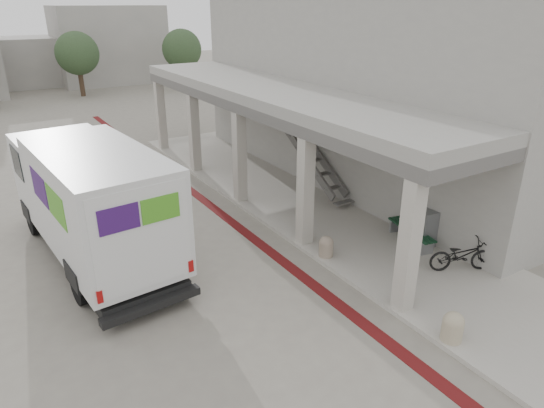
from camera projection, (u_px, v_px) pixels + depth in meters
ground at (252, 271)px, 13.26m from camera, size 120.00×120.00×0.00m
bike_lane_stripe at (248, 234)px, 15.31m from camera, size 0.35×40.00×0.01m
sidewalk at (363, 234)px, 15.19m from camera, size 4.40×28.00×0.12m
transit_building at (346, 96)px, 18.80m from camera, size 7.60×17.00×7.00m
distant_backdrop at (0, 57)px, 38.93m from camera, size 28.00×10.00×6.50m
tree_mid at (77, 53)px, 36.50m from camera, size 3.20×3.20×4.80m
tree_right at (182, 49)px, 39.61m from camera, size 3.20×3.20×4.80m
fedex_truck at (90, 199)px, 13.34m from camera, size 3.11×8.08×3.37m
bench at (411, 233)px, 14.45m from camera, size 0.80×1.94×0.45m
bollard_near at (453, 326)px, 10.25m from camera, size 0.45×0.45×0.68m
bollard_far at (326, 246)px, 13.68m from camera, size 0.41×0.41×0.61m
utility_cabinet at (424, 227)px, 14.27m from camera, size 0.58×0.72×1.09m
bicycle_black at (461, 255)px, 12.89m from camera, size 1.81×1.32×0.91m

